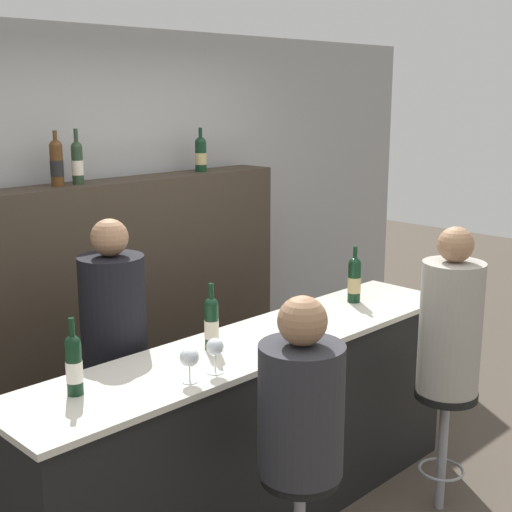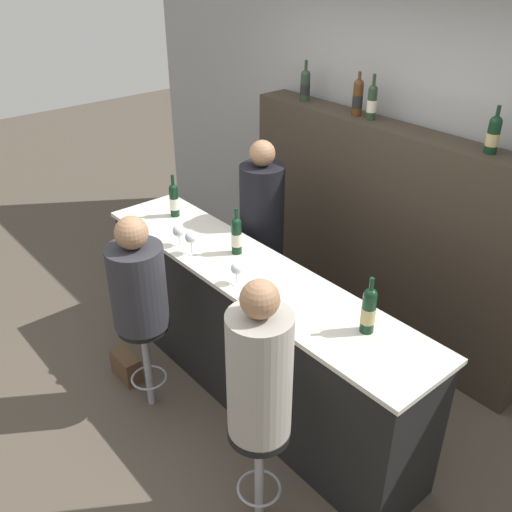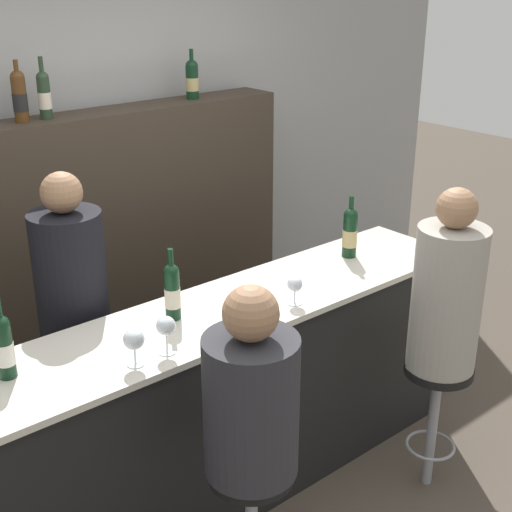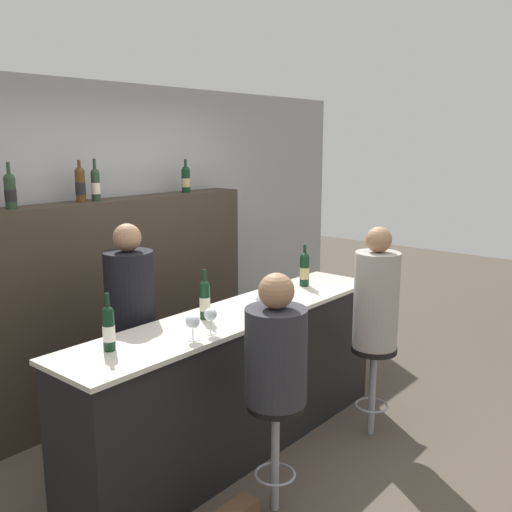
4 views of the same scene
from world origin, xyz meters
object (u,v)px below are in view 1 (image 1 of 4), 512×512
Objects in this scene: wine_bottle_backbar_3 at (201,154)px; bar_stool_left at (300,506)px; wine_bottle_backbar_2 at (77,162)px; guest_seated_left at (301,400)px; wine_glass_0 at (189,358)px; guest_seated_right at (451,321)px; wine_bottle_backbar_1 at (57,163)px; bartender at (117,388)px; wine_bottle_counter_2 at (354,279)px; wine_bottle_counter_1 at (212,323)px; wine_glass_2 at (289,326)px; bar_stool_right at (444,419)px; wine_glass_1 at (215,348)px; wine_bottle_counter_0 at (74,364)px; wine_glass_3 at (317,318)px.

bar_stool_left is (-1.10, -1.88, -1.28)m from wine_bottle_backbar_3.
guest_seated_left is (-0.17, -1.88, -0.81)m from wine_bottle_backbar_2.
wine_glass_0 is 1.43m from guest_seated_right.
bartender is (-0.17, -0.76, -1.07)m from wine_bottle_backbar_1.
wine_glass_0 is 0.20× the size of guest_seated_left.
wine_bottle_backbar_3 is 0.43× the size of bar_stool_left.
wine_bottle_counter_1 is at bearing 180.00° from wine_bottle_counter_2.
bar_stool_right is (0.73, -0.45, -0.58)m from wine_glass_2.
guest_seated_right is at bearing -88.42° from wine_bottle_backbar_3.
wine_bottle_backbar_1 is 0.42× the size of guest_seated_left.
bar_stool_right is (1.36, -0.45, -0.59)m from wine_glass_0.
bar_stool_left is 1.27m from guest_seated_right.
wine_bottle_counter_2 is at bearing 9.17° from wine_glass_0.
bartender is (0.07, 0.67, -0.36)m from wine_glass_0.
wine_glass_0 is at bearing -99.67° from wine_bottle_backbar_1.
wine_bottle_counter_2 is 0.49× the size of bar_stool_left.
wine_bottle_backbar_1 is 1.60m from wine_glass_1.
wine_glass_1 is at bearing -22.73° from wine_bottle_counter_0.
wine_bottle_counter_2 is 1.14× the size of wine_bottle_backbar_3.
guest_seated_left is (-0.42, -0.45, -0.11)m from wine_glass_2.
wine_bottle_backbar_2 is at bearing 84.91° from guest_seated_left.
wine_bottle_counter_0 is 0.93m from guest_seated_left.
wine_glass_2 is 0.21m from wine_glass_3.
wine_glass_1 is at bearing 0.00° from wine_glass_0.
wine_bottle_counter_2 is 1.32m from wine_glass_1.
wine_bottle_counter_1 is 0.41m from wine_glass_0.
wine_glass_1 is 1.12× the size of wine_glass_2.
wine_bottle_counter_2 reaches higher than wine_glass_2.
bartender reaches higher than bar_stool_right.
wine_glass_1 reaches higher than bar_stool_right.
wine_glass_2 is (0.38, -1.43, -0.71)m from wine_bottle_backbar_1.
wine_bottle_backbar_3 is at bearing 91.58° from guest_seated_right.
guest_seated_right is at bearing -96.77° from wine_bottle_counter_2.
wine_glass_1 is at bearing -169.82° from wine_bottle_counter_2.
bar_stool_left is at bearing -180.00° from guest_seated_right.
guest_seated_left is (-1.10, -1.88, -0.81)m from wine_bottle_backbar_3.
guest_seated_left is at bearing -91.09° from wine_bottle_backbar_1.
wine_glass_3 is (0.59, -1.43, -0.72)m from wine_bottle_backbar_1.
wine_glass_0 is (-0.38, -1.43, -0.70)m from wine_bottle_backbar_2.
guest_seated_left is at bearing -133.02° from wine_glass_2.
wine_glass_3 is 0.78m from guest_seated_left.
wine_glass_1 is 0.77m from bartender.
wine_bottle_counter_2 is 1.46m from wine_glass_0.
bar_stool_left is (-0.17, -1.88, -1.29)m from wine_bottle_backbar_2.
wine_glass_2 is at bearing 0.00° from wine_glass_1.
wine_bottle_backbar_1 is 1.32m from bartender.
bar_stool_left is 0.78× the size of guest_seated_right.
bartender is at bearing 129.40° from wine_glass_2.
bartender reaches higher than wine_bottle_counter_0.
wine_glass_0 is (-1.31, -1.43, -0.69)m from wine_bottle_backbar_3.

